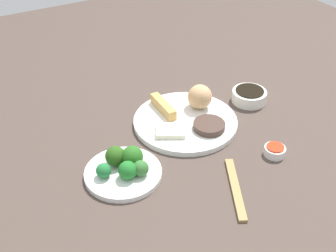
{
  "coord_description": "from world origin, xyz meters",
  "views": [
    {
      "loc": [
        0.84,
        -0.53,
        0.74
      ],
      "look_at": [
        0.04,
        -0.07,
        0.06
      ],
      "focal_mm": 45.14,
      "sensor_mm": 36.0,
      "label": 1
    }
  ],
  "objects_px": {
    "main_plate": "(185,122)",
    "broccoli_plate": "(123,173)",
    "sauce_ramekin_sweet_and_sour": "(275,151)",
    "chopsticks_pair": "(235,188)",
    "soy_sauce_bowl": "(250,97)"
  },
  "relations": [
    {
      "from": "main_plate",
      "to": "broccoli_plate",
      "type": "bearing_deg",
      "value": -66.19
    },
    {
      "from": "broccoli_plate",
      "to": "chopsticks_pair",
      "type": "distance_m",
      "value": 0.28
    },
    {
      "from": "main_plate",
      "to": "soy_sauce_bowl",
      "type": "distance_m",
      "value": 0.24
    },
    {
      "from": "sauce_ramekin_sweet_and_sour",
      "to": "chopsticks_pair",
      "type": "distance_m",
      "value": 0.18
    },
    {
      "from": "sauce_ramekin_sweet_and_sour",
      "to": "soy_sauce_bowl",
      "type": "bearing_deg",
      "value": 156.08
    },
    {
      "from": "main_plate",
      "to": "broccoli_plate",
      "type": "xyz_separation_m",
      "value": [
        0.11,
        -0.25,
        -0.0
      ]
    },
    {
      "from": "chopsticks_pair",
      "to": "soy_sauce_bowl",
      "type": "bearing_deg",
      "value": 136.78
    },
    {
      "from": "main_plate",
      "to": "broccoli_plate",
      "type": "relative_size",
      "value": 1.56
    },
    {
      "from": "broccoli_plate",
      "to": "chopsticks_pair",
      "type": "relative_size",
      "value": 0.94
    },
    {
      "from": "main_plate",
      "to": "sauce_ramekin_sweet_and_sour",
      "type": "bearing_deg",
      "value": 29.26
    },
    {
      "from": "broccoli_plate",
      "to": "soy_sauce_bowl",
      "type": "xyz_separation_m",
      "value": [
        -0.11,
        0.48,
        0.01
      ]
    },
    {
      "from": "main_plate",
      "to": "soy_sauce_bowl",
      "type": "bearing_deg",
      "value": 90.42
    },
    {
      "from": "soy_sauce_bowl",
      "to": "sauce_ramekin_sweet_and_sour",
      "type": "relative_size",
      "value": 1.9
    },
    {
      "from": "main_plate",
      "to": "chopsticks_pair",
      "type": "bearing_deg",
      "value": -7.18
    },
    {
      "from": "soy_sauce_bowl",
      "to": "broccoli_plate",
      "type": "bearing_deg",
      "value": -77.06
    }
  ]
}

